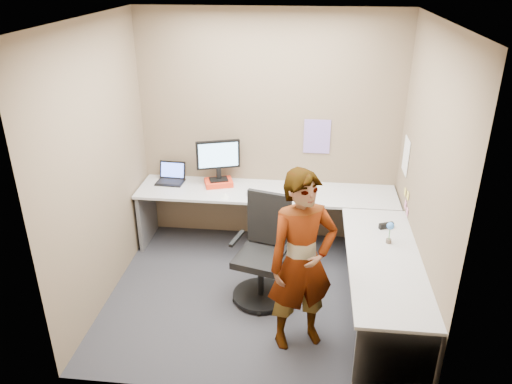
# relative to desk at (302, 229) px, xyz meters

# --- Properties ---
(ground) EXTENTS (3.00, 3.00, 0.00)m
(ground) POSITION_rel_desk_xyz_m (-0.44, -0.39, -0.59)
(ground) COLOR #252429
(ground) RESTS_ON ground
(wall_back) EXTENTS (3.00, 0.00, 3.00)m
(wall_back) POSITION_rel_desk_xyz_m (-0.44, 0.91, 0.76)
(wall_back) COLOR brown
(wall_back) RESTS_ON ground
(wall_right) EXTENTS (0.00, 2.70, 2.70)m
(wall_right) POSITION_rel_desk_xyz_m (1.06, -0.39, 0.76)
(wall_right) COLOR brown
(wall_right) RESTS_ON ground
(wall_left) EXTENTS (0.00, 2.70, 2.70)m
(wall_left) POSITION_rel_desk_xyz_m (-1.94, -0.39, 0.76)
(wall_left) COLOR brown
(wall_left) RESTS_ON ground
(ceiling) EXTENTS (3.00, 3.00, 0.00)m
(ceiling) POSITION_rel_desk_xyz_m (-0.44, -0.39, 2.11)
(ceiling) COLOR white
(ceiling) RESTS_ON wall_back
(desk) EXTENTS (2.98, 2.58, 0.73)m
(desk) POSITION_rel_desk_xyz_m (0.00, 0.00, 0.00)
(desk) COLOR #A1A1A1
(desk) RESTS_ON ground
(paper_ream) EXTENTS (0.37, 0.32, 0.06)m
(paper_ream) POSITION_rel_desk_xyz_m (-1.01, 0.69, 0.17)
(paper_ream) COLOR red
(paper_ream) RESTS_ON desk
(monitor) EXTENTS (0.49, 0.22, 0.48)m
(monitor) POSITION_rel_desk_xyz_m (-1.00, 0.71, 0.49)
(monitor) COLOR black
(monitor) RESTS_ON paper_ream
(laptop) EXTENTS (0.33, 0.28, 0.23)m
(laptop) POSITION_rel_desk_xyz_m (-1.59, 0.74, 0.20)
(laptop) COLOR black
(laptop) RESTS_ON desk
(trackball_mouse) EXTENTS (0.12, 0.08, 0.07)m
(trackball_mouse) POSITION_rel_desk_xyz_m (-0.58, 0.46, 0.17)
(trackball_mouse) COLOR #B7B7BC
(trackball_mouse) RESTS_ON desk
(origami) EXTENTS (0.10, 0.10, 0.06)m
(origami) POSITION_rel_desk_xyz_m (-0.87, 0.36, 0.17)
(origami) COLOR white
(origami) RESTS_ON desk
(stapler) EXTENTS (0.15, 0.10, 0.05)m
(stapler) POSITION_rel_desk_xyz_m (0.82, -0.15, 0.17)
(stapler) COLOR black
(stapler) RESTS_ON desk
(flower) EXTENTS (0.07, 0.07, 0.22)m
(flower) POSITION_rel_desk_xyz_m (0.81, -0.44, 0.28)
(flower) COLOR brown
(flower) RESTS_ON desk
(calendar_purple) EXTENTS (0.30, 0.01, 0.40)m
(calendar_purple) POSITION_rel_desk_xyz_m (0.11, 0.90, 0.71)
(calendar_purple) COLOR #846BB7
(calendar_purple) RESTS_ON wall_back
(calendar_white) EXTENTS (0.01, 0.28, 0.38)m
(calendar_white) POSITION_rel_desk_xyz_m (1.05, 0.51, 0.66)
(calendar_white) COLOR white
(calendar_white) RESTS_ON wall_right
(sticky_note_a) EXTENTS (0.01, 0.07, 0.07)m
(sticky_note_a) POSITION_rel_desk_xyz_m (1.05, 0.16, 0.36)
(sticky_note_a) COLOR #F2E059
(sticky_note_a) RESTS_ON wall_right
(sticky_note_b) EXTENTS (0.01, 0.07, 0.07)m
(sticky_note_b) POSITION_rel_desk_xyz_m (1.05, 0.21, 0.23)
(sticky_note_b) COLOR pink
(sticky_note_b) RESTS_ON wall_right
(sticky_note_c) EXTENTS (0.01, 0.07, 0.07)m
(sticky_note_c) POSITION_rel_desk_xyz_m (1.05, 0.09, 0.21)
(sticky_note_c) COLOR pink
(sticky_note_c) RESTS_ON wall_right
(sticky_note_d) EXTENTS (0.01, 0.07, 0.07)m
(sticky_note_d) POSITION_rel_desk_xyz_m (1.05, 0.31, 0.33)
(sticky_note_d) COLOR #F2E059
(sticky_note_d) RESTS_ON wall_right
(office_chair) EXTENTS (0.61, 0.59, 1.07)m
(office_chair) POSITION_rel_desk_xyz_m (-0.37, -0.38, -0.15)
(office_chair) COLOR black
(office_chair) RESTS_ON ground
(person) EXTENTS (0.71, 0.60, 1.65)m
(person) POSITION_rel_desk_xyz_m (0.01, -1.00, 0.24)
(person) COLOR #999399
(person) RESTS_ON ground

